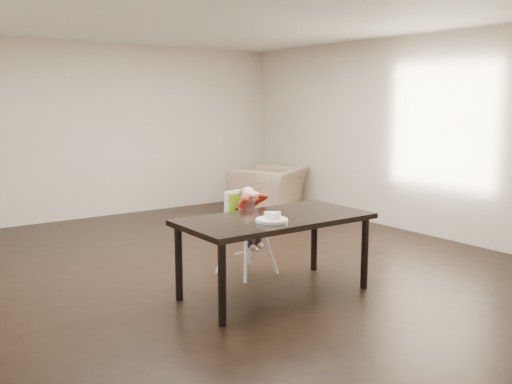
% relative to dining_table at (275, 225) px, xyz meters
% --- Properties ---
extents(ground, '(7.00, 7.00, 0.00)m').
position_rel_dining_table_xyz_m(ground, '(0.16, 1.04, -0.67)').
color(ground, black).
rests_on(ground, ground).
extents(room_walls, '(6.02, 7.02, 2.71)m').
position_rel_dining_table_xyz_m(room_walls, '(0.16, 1.04, 1.18)').
color(room_walls, beige).
rests_on(room_walls, ground).
extents(dining_table, '(1.80, 0.90, 0.75)m').
position_rel_dining_table_xyz_m(dining_table, '(0.00, 0.00, 0.00)').
color(dining_table, black).
rests_on(dining_table, ground).
extents(high_chair, '(0.43, 0.43, 0.93)m').
position_rel_dining_table_xyz_m(high_chair, '(0.15, 0.71, -0.01)').
color(high_chair, white).
rests_on(high_chair, ground).
extents(plate, '(0.29, 0.29, 0.08)m').
position_rel_dining_table_xyz_m(plate, '(-0.16, -0.17, 0.11)').
color(plate, white).
rests_on(plate, dining_table).
extents(armchair, '(1.35, 1.19, 1.00)m').
position_rel_dining_table_xyz_m(armchair, '(2.36, 3.24, -0.17)').
color(armchair, '#977C60').
rests_on(armchair, ground).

